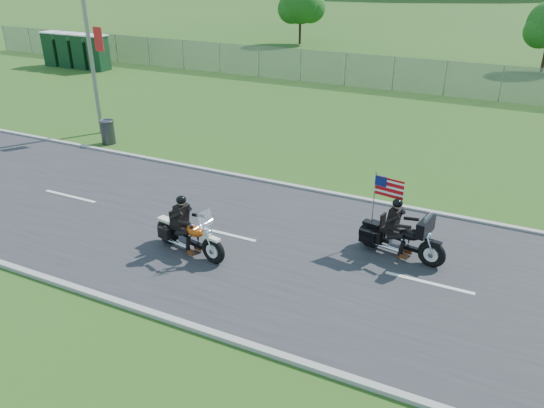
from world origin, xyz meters
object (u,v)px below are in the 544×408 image
at_px(porta_toilet_b, 83,52).
at_px(porta_toilet_d, 54,49).
at_px(porta_toilet_c, 68,51).
at_px(motorcycle_follow, 401,238).
at_px(motorcycle_lead, 188,236).
at_px(streetlight, 87,2).
at_px(porta_toilet_a, 98,54).
at_px(trash_can, 108,132).

height_order(porta_toilet_b, porta_toilet_d, same).
bearing_deg(porta_toilet_c, motorcycle_follow, -29.92).
relative_size(motorcycle_lead, motorcycle_follow, 1.00).
height_order(streetlight, motorcycle_follow, streetlight).
relative_size(porta_toilet_a, porta_toilet_b, 1.00).
bearing_deg(trash_can, porta_toilet_c, 139.60).
relative_size(porta_toilet_b, porta_toilet_c, 1.00).
xyz_separation_m(porta_toilet_b, porta_toilet_c, (-1.40, 0.00, 0.00)).
relative_size(streetlight, porta_toilet_a, 4.35).
distance_m(porta_toilet_a, motorcycle_lead, 26.91).
bearing_deg(porta_toilet_d, motorcycle_lead, -37.45).
distance_m(porta_toilet_d, motorcycle_lead, 30.12).
relative_size(streetlight, motorcycle_follow, 3.99).
bearing_deg(motorcycle_follow, trash_can, 173.98).
xyz_separation_m(porta_toilet_c, motorcycle_lead, (22.51, -18.31, -0.61)).
distance_m(porta_toilet_a, porta_toilet_c, 2.80).
bearing_deg(porta_toilet_b, porta_toilet_a, 0.00).
distance_m(porta_toilet_b, porta_toilet_d, 2.80).
bearing_deg(motorcycle_lead, streetlight, 153.17).
bearing_deg(porta_toilet_c, porta_toilet_a, 0.00).
bearing_deg(motorcycle_follow, porta_toilet_d, 161.41).
xyz_separation_m(porta_toilet_a, motorcycle_lead, (19.71, -18.31, -0.61)).
distance_m(porta_toilet_a, porta_toilet_b, 1.40).
bearing_deg(porta_toilet_d, porta_toilet_b, 0.00).
bearing_deg(streetlight, motorcycle_lead, -37.86).
distance_m(motorcycle_lead, trash_can, 10.44).
bearing_deg(motorcycle_lead, porta_toilet_b, 150.09).
bearing_deg(trash_can, porta_toilet_d, 142.24).
relative_size(porta_toilet_a, motorcycle_lead, 0.92).
distance_m(porta_toilet_d, trash_can, 19.68).
xyz_separation_m(porta_toilet_c, porta_toilet_d, (-1.40, 0.00, 0.00)).
bearing_deg(trash_can, porta_toilet_a, 133.30).
relative_size(streetlight, trash_can, 9.98).
bearing_deg(porta_toilet_c, porta_toilet_b, 0.00).
bearing_deg(porta_toilet_d, trash_can, -37.76).
xyz_separation_m(porta_toilet_b, motorcycle_follow, (26.39, -16.00, -0.57)).
xyz_separation_m(streetlight, porta_toilet_d, (-14.22, 10.78, -4.49)).
distance_m(porta_toilet_c, porta_toilet_d, 1.40).
height_order(porta_toilet_c, motorcycle_follow, porta_toilet_c).
bearing_deg(porta_toilet_c, streetlight, -40.06).
distance_m(streetlight, trash_can, 5.46).
distance_m(porta_toilet_b, motorcycle_lead, 27.95).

